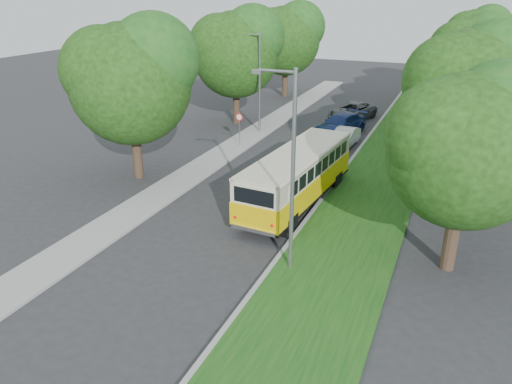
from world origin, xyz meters
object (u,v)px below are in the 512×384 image
at_px(car_white, 345,137).
at_px(car_blue, 341,124).
at_px(car_silver, 331,159).
at_px(lamppost_far, 258,79).
at_px(lamppost_near, 291,167).
at_px(vintage_bus, 297,178).
at_px(car_grey, 352,111).

distance_m(car_white, car_blue, 3.21).
bearing_deg(car_silver, lamppost_far, 135.22).
xyz_separation_m(lamppost_near, vintage_bus, (-1.74, 6.36, -2.92)).
bearing_deg(car_blue, car_grey, 110.43).
xyz_separation_m(car_blue, car_grey, (-0.15, 4.73, -0.03)).
distance_m(car_blue, car_grey, 4.73).
xyz_separation_m(lamppost_far, car_silver, (7.39, -6.05, -3.46)).
bearing_deg(car_silver, vintage_bus, -97.66).
xyz_separation_m(lamppost_far, car_white, (7.07, -1.00, -3.48)).
bearing_deg(car_white, lamppost_near, -80.18).
distance_m(car_silver, car_white, 5.06).
relative_size(car_silver, car_white, 0.99).
relative_size(lamppost_near, car_silver, 2.09).
bearing_deg(car_grey, car_white, -64.09).
bearing_deg(car_white, car_blue, 112.71).
distance_m(lamppost_far, car_blue, 7.20).
bearing_deg(car_silver, lamppost_near, -88.57).
xyz_separation_m(lamppost_near, car_grey, (-3.02, 25.26, -3.64)).
bearing_deg(lamppost_far, lamppost_near, -64.29).
height_order(lamppost_near, car_blue, lamppost_near).
relative_size(vintage_bus, car_white, 2.53).
bearing_deg(car_blue, car_white, -52.52).
bearing_deg(car_grey, vintage_bus, -68.92).
distance_m(vintage_bus, car_silver, 6.15).
bearing_deg(car_white, car_grey, 102.53).
distance_m(car_silver, car_blue, 8.20).
distance_m(lamppost_near, car_blue, 21.04).
bearing_deg(lamppost_near, car_silver, 96.92).
distance_m(lamppost_near, car_white, 17.99).
bearing_deg(lamppost_far, car_blue, 18.60).
height_order(car_white, car_blue, car_blue).
bearing_deg(lamppost_far, vintage_bus, -59.45).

